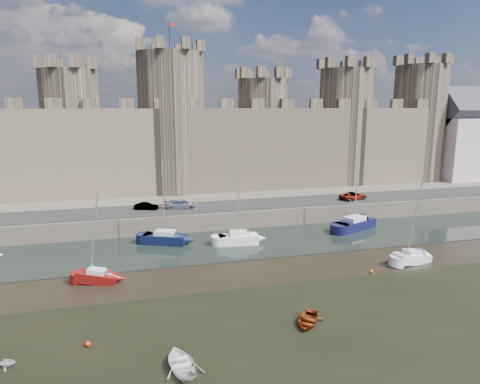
{
  "coord_description": "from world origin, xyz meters",
  "views": [
    {
      "loc": [
        -5.16,
        -25.53,
        17.07
      ],
      "look_at": [
        7.13,
        22.0,
        7.04
      ],
      "focal_mm": 32.0,
      "sensor_mm": 36.0,
      "label": 1
    }
  ],
  "objects_px": {
    "car_2": "(181,204)",
    "car_3": "(353,196)",
    "sailboat_3": "(355,224)",
    "sailboat_5": "(412,257)",
    "sailboat_2": "(238,238)",
    "sailboat_4": "(97,276)",
    "sailboat_1": "(165,238)",
    "car_1": "(146,206)"
  },
  "relations": [
    {
      "from": "car_2",
      "to": "car_3",
      "type": "relative_size",
      "value": 1.02
    },
    {
      "from": "car_1",
      "to": "sailboat_2",
      "type": "height_order",
      "value": "sailboat_2"
    },
    {
      "from": "sailboat_4",
      "to": "car_2",
      "type": "bearing_deg",
      "value": 74.99
    },
    {
      "from": "sailboat_2",
      "to": "sailboat_3",
      "type": "distance_m",
      "value": 17.44
    },
    {
      "from": "sailboat_1",
      "to": "sailboat_3",
      "type": "relative_size",
      "value": 0.94
    },
    {
      "from": "car_1",
      "to": "car_3",
      "type": "relative_size",
      "value": 0.73
    },
    {
      "from": "car_2",
      "to": "sailboat_5",
      "type": "xyz_separation_m",
      "value": [
        22.68,
        -21.2,
        -2.48
      ]
    },
    {
      "from": "sailboat_1",
      "to": "sailboat_2",
      "type": "height_order",
      "value": "sailboat_1"
    },
    {
      "from": "car_2",
      "to": "sailboat_2",
      "type": "height_order",
      "value": "sailboat_2"
    },
    {
      "from": "car_1",
      "to": "sailboat_4",
      "type": "relative_size",
      "value": 0.37
    },
    {
      "from": "car_2",
      "to": "car_3",
      "type": "xyz_separation_m",
      "value": [
        26.69,
        -0.93,
        -0.04
      ]
    },
    {
      "from": "sailboat_2",
      "to": "sailboat_4",
      "type": "xyz_separation_m",
      "value": [
        -16.23,
        -7.85,
        -0.15
      ]
    },
    {
      "from": "sailboat_5",
      "to": "car_2",
      "type": "bearing_deg",
      "value": 125.93
    },
    {
      "from": "car_2",
      "to": "sailboat_5",
      "type": "relative_size",
      "value": 0.49
    },
    {
      "from": "sailboat_1",
      "to": "sailboat_2",
      "type": "bearing_deg",
      "value": 7.52
    },
    {
      "from": "car_2",
      "to": "car_3",
      "type": "height_order",
      "value": "car_2"
    },
    {
      "from": "car_1",
      "to": "sailboat_5",
      "type": "xyz_separation_m",
      "value": [
        27.57,
        -21.65,
        -2.35
      ]
    },
    {
      "from": "car_1",
      "to": "sailboat_4",
      "type": "height_order",
      "value": "sailboat_4"
    },
    {
      "from": "sailboat_1",
      "to": "car_2",
      "type": "bearing_deg",
      "value": 91.7
    },
    {
      "from": "car_2",
      "to": "sailboat_4",
      "type": "height_order",
      "value": "sailboat_4"
    },
    {
      "from": "car_2",
      "to": "sailboat_5",
      "type": "bearing_deg",
      "value": -121.89
    },
    {
      "from": "sailboat_2",
      "to": "sailboat_1",
      "type": "bearing_deg",
      "value": 170.27
    },
    {
      "from": "car_1",
      "to": "car_3",
      "type": "xyz_separation_m",
      "value": [
        31.58,
        -1.37,
        0.09
      ]
    },
    {
      "from": "car_2",
      "to": "sailboat_1",
      "type": "bearing_deg",
      "value": 170.0
    },
    {
      "from": "car_3",
      "to": "sailboat_3",
      "type": "bearing_deg",
      "value": 137.72
    },
    {
      "from": "sailboat_4",
      "to": "sailboat_5",
      "type": "xyz_separation_m",
      "value": [
        33.11,
        -3.08,
        0.01
      ]
    },
    {
      "from": "car_2",
      "to": "sailboat_3",
      "type": "xyz_separation_m",
      "value": [
        23.1,
        -8.02,
        -2.31
      ]
    },
    {
      "from": "sailboat_1",
      "to": "sailboat_5",
      "type": "relative_size",
      "value": 1.13
    },
    {
      "from": "car_3",
      "to": "sailboat_5",
      "type": "height_order",
      "value": "sailboat_5"
    },
    {
      "from": "car_3",
      "to": "sailboat_3",
      "type": "xyz_separation_m",
      "value": [
        -3.59,
        -7.09,
        -2.27
      ]
    },
    {
      "from": "car_2",
      "to": "sailboat_1",
      "type": "distance_m",
      "value": 8.74
    },
    {
      "from": "sailboat_1",
      "to": "sailboat_5",
      "type": "bearing_deg",
      "value": -4.55
    },
    {
      "from": "sailboat_2",
      "to": "sailboat_3",
      "type": "relative_size",
      "value": 0.93
    },
    {
      "from": "car_1",
      "to": "sailboat_1",
      "type": "distance_m",
      "value": 8.78
    },
    {
      "from": "car_2",
      "to": "sailboat_3",
      "type": "relative_size",
      "value": 0.41
    },
    {
      "from": "car_3",
      "to": "sailboat_4",
      "type": "height_order",
      "value": "sailboat_4"
    },
    {
      "from": "car_1",
      "to": "sailboat_5",
      "type": "bearing_deg",
      "value": -108.95
    },
    {
      "from": "sailboat_3",
      "to": "sailboat_5",
      "type": "bearing_deg",
      "value": -115.31
    },
    {
      "from": "sailboat_1",
      "to": "sailboat_5",
      "type": "distance_m",
      "value": 28.98
    },
    {
      "from": "car_1",
      "to": "sailboat_5",
      "type": "relative_size",
      "value": 0.35
    },
    {
      "from": "sailboat_1",
      "to": "sailboat_4",
      "type": "bearing_deg",
      "value": -102.85
    },
    {
      "from": "car_2",
      "to": "sailboat_1",
      "type": "relative_size",
      "value": 0.43
    }
  ]
}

